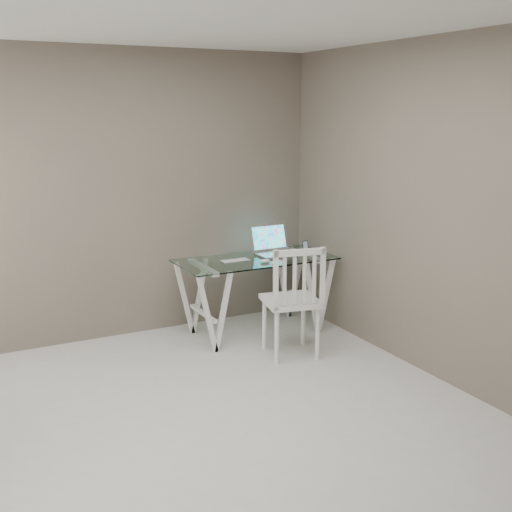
{
  "coord_description": "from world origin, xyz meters",
  "views": [
    {
      "loc": [
        -1.57,
        -3.6,
        2.15
      ],
      "look_at": [
        1.03,
        1.4,
        0.85
      ],
      "focal_mm": 45.0,
      "sensor_mm": 36.0,
      "label": 1
    }
  ],
  "objects": [
    {
      "name": "phone_dock",
      "position": [
        1.74,
        1.69,
        0.78
      ],
      "size": [
        0.06,
        0.06,
        0.12
      ],
      "color": "white",
      "rests_on": "desk"
    },
    {
      "name": "mouse",
      "position": [
        1.19,
        1.52,
        0.76
      ],
      "size": [
        0.1,
        0.06,
        0.03
      ],
      "primitive_type": "ellipsoid",
      "color": "white",
      "rests_on": "desk"
    },
    {
      "name": "chair",
      "position": [
        1.18,
        0.98,
        0.56
      ],
      "size": [
        0.55,
        0.55,
        1.01
      ],
      "rotation": [
        0.0,
        0.0,
        -0.21
      ],
      "color": "white",
      "rests_on": "ground"
    },
    {
      "name": "room",
      "position": [
        -0.06,
        0.02,
        1.72
      ],
      "size": [
        4.5,
        4.52,
        2.71
      ],
      "color": "beige",
      "rests_on": "ground"
    },
    {
      "name": "keyboard",
      "position": [
        0.96,
        1.7,
        0.75
      ],
      "size": [
        0.28,
        0.12,
        0.01
      ],
      "primitive_type": "cube",
      "color": "silver",
      "rests_on": "desk"
    },
    {
      "name": "laptop",
      "position": [
        1.44,
        1.82,
        0.81
      ],
      "size": [
        0.4,
        0.36,
        0.27
      ],
      "color": "#BDBCC1",
      "rests_on": "desk"
    },
    {
      "name": "desk",
      "position": [
        1.18,
        1.7,
        0.38
      ],
      "size": [
        1.5,
        0.7,
        0.75
      ],
      "color": "silver",
      "rests_on": "ground"
    }
  ]
}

